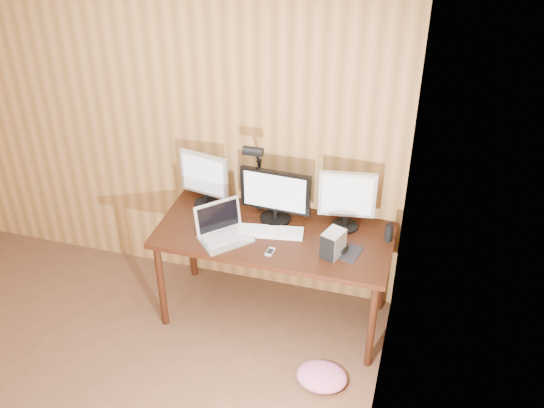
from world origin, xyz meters
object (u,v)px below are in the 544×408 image
at_px(mouse, 342,248).
at_px(hard_drive, 333,244).
at_px(desk, 277,242).
at_px(laptop, 222,229).
at_px(phone, 270,252).
at_px(monitor_center, 275,195).
at_px(monitor_left, 205,178).
at_px(monitor_right, 347,199).
at_px(desk_lamp, 256,168).
at_px(keyboard, 269,232).
at_px(speaker, 389,232).

relative_size(mouse, hard_drive, 0.65).
relative_size(desk, laptop, 3.92).
bearing_deg(phone, monitor_center, 105.95).
bearing_deg(mouse, monitor_left, -175.13).
xyz_separation_m(monitor_right, phone, (-0.42, -0.41, -0.23)).
xyz_separation_m(desk, desk_lamp, (-0.19, 0.14, 0.49)).
height_order(keyboard, phone, keyboard).
xyz_separation_m(keyboard, mouse, (0.51, -0.06, 0.01)).
distance_m(monitor_center, desk_lamp, 0.23).
xyz_separation_m(monitor_right, hard_drive, (-0.02, -0.32, -0.14)).
bearing_deg(monitor_left, laptop, -43.38).
relative_size(keyboard, mouse, 3.89).
xyz_separation_m(monitor_center, speaker, (0.79, -0.03, -0.14)).
distance_m(monitor_center, monitor_left, 0.53).
bearing_deg(monitor_right, laptop, -165.59).
xyz_separation_m(mouse, speaker, (0.28, 0.20, 0.04)).
bearing_deg(hard_drive, speaker, 57.68).
xyz_separation_m(laptop, desk_lamp, (0.14, 0.34, 0.31)).
bearing_deg(laptop, desk, -12.92).
bearing_deg(desk, phone, -83.50).
distance_m(monitor_right, phone, 0.63).
bearing_deg(hard_drive, mouse, 66.20).
relative_size(laptop, speaker, 3.26).
distance_m(desk, mouse, 0.52).
relative_size(monitor_center, hard_drive, 2.67).
bearing_deg(speaker, hard_drive, -142.28).
bearing_deg(monitor_right, desk, -172.66).
distance_m(laptop, speaker, 1.11).
bearing_deg(desk, laptop, -148.18).
bearing_deg(phone, monitor_left, 150.72).
distance_m(monitor_left, keyboard, 0.61).
bearing_deg(desk, mouse, -16.08).
bearing_deg(phone, keyboard, 112.55).
bearing_deg(hard_drive, phone, -147.17).
xyz_separation_m(mouse, desk_lamp, (-0.66, 0.28, 0.34)).
distance_m(desk, hard_drive, 0.51).
bearing_deg(laptop, phone, -57.82).
distance_m(mouse, hard_drive, 0.10).
bearing_deg(speaker, monitor_center, 177.94).
relative_size(monitor_center, laptop, 1.21).
bearing_deg(monitor_right, keyboard, -165.58).
bearing_deg(desk_lamp, laptop, -97.07).
relative_size(monitor_center, monitor_left, 1.20).
relative_size(hard_drive, phone, 2.01).
bearing_deg(keyboard, speaker, 0.77).
distance_m(laptop, mouse, 0.80).
xyz_separation_m(desk, speaker, (0.75, 0.06, 0.18)).
xyz_separation_m(hard_drive, desk_lamp, (-0.61, 0.33, 0.28)).
distance_m(monitor_right, mouse, 0.34).
bearing_deg(mouse, desk, -176.58).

